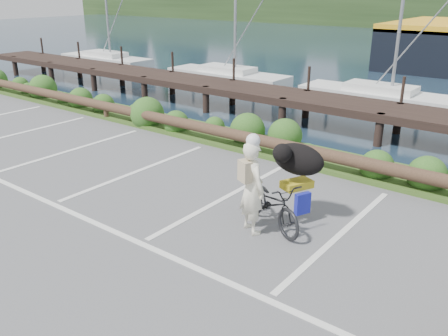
{
  "coord_description": "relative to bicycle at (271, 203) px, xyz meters",
  "views": [
    {
      "loc": [
        5.52,
        -5.2,
        4.14
      ],
      "look_at": [
        0.67,
        1.1,
        1.1
      ],
      "focal_mm": 38.0,
      "sensor_mm": 36.0,
      "label": 1
    }
  ],
  "objects": [
    {
      "name": "dog",
      "position": [
        0.23,
        0.51,
        0.75
      ],
      "size": [
        0.86,
        1.12,
        0.58
      ],
      "primitive_type": "ellipsoid",
      "rotation": [
        0.0,
        0.0,
        1.15
      ],
      "color": "black",
      "rests_on": "bicycle"
    },
    {
      "name": "bicycle",
      "position": [
        0.0,
        0.0,
        0.0
      ],
      "size": [
        1.86,
        1.28,
        0.92
      ],
      "primitive_type": "imported",
      "rotation": [
        0.0,
        0.0,
        1.15
      ],
      "color": "black",
      "rests_on": "ground"
    },
    {
      "name": "ground",
      "position": [
        -1.42,
        -1.52,
        -0.46
      ],
      "size": [
        72.0,
        72.0,
        0.0
      ],
      "primitive_type": "plane",
      "color": "#525255"
    },
    {
      "name": "cyclist",
      "position": [
        -0.17,
        -0.37,
        0.39
      ],
      "size": [
        0.73,
        0.62,
        1.7
      ],
      "primitive_type": "imported",
      "rotation": [
        0.0,
        0.0,
        2.72
      ],
      "color": "white",
      "rests_on": "ground"
    },
    {
      "name": "vegetation_strip",
      "position": [
        -1.42,
        3.78,
        -0.41
      ],
      "size": [
        34.0,
        1.6,
        0.1
      ],
      "primitive_type": "cube",
      "color": "#3D5B21",
      "rests_on": "ground"
    },
    {
      "name": "log_rail",
      "position": [
        -1.42,
        3.08,
        -0.46
      ],
      "size": [
        32.0,
        0.3,
        0.6
      ],
      "primitive_type": null,
      "color": "#443021",
      "rests_on": "ground"
    }
  ]
}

